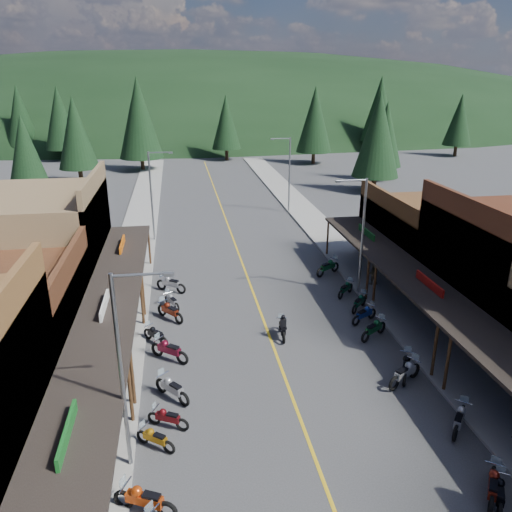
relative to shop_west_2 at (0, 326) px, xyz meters
name	(u,v)px	position (x,y,z in m)	size (l,w,h in m)	color
ground	(280,366)	(13.75, -1.70, -2.53)	(220.00, 220.00, 0.00)	#38383A
centerline	(235,244)	(13.75, 18.30, -2.53)	(0.15, 90.00, 0.01)	gold
sidewalk_west	(135,248)	(5.05, 18.30, -2.46)	(3.40, 94.00, 0.15)	gray
sidewalk_east	(329,238)	(22.45, 18.30, -2.46)	(3.40, 94.00, 0.15)	gray
shop_west_2	(0,326)	(0.00, 0.00, 0.00)	(10.90, 9.00, 6.20)	#3F2111
shop_west_3	(43,245)	(-0.03, 9.60, 0.99)	(10.90, 10.20, 8.20)	brown
shop_east_3	(430,239)	(27.51, 9.60, 0.00)	(10.90, 10.20, 6.20)	#4C2D16
streetlight_0	(125,366)	(6.80, -7.70, 1.93)	(2.16, 0.18, 8.00)	gray
streetlight_1	(153,192)	(6.80, 20.30, 1.93)	(2.16, 0.18, 8.00)	gray
streetlight_2	(361,232)	(20.71, 6.30, 1.93)	(2.16, 0.18, 8.00)	gray
streetlight_3	(288,171)	(20.71, 28.30, 1.93)	(2.16, 0.18, 8.00)	gray
ridge_hill	(190,124)	(13.75, 133.30, -2.53)	(310.00, 140.00, 60.00)	black
pine_1	(60,118)	(-10.25, 68.30, 4.70)	(5.88, 5.88, 12.50)	black
pine_2	(139,118)	(3.75, 56.30, 5.46)	(6.72, 6.72, 14.00)	black
pine_3	(226,122)	(17.75, 64.30, 3.95)	(5.04, 5.04, 11.00)	black
pine_4	(315,119)	(31.75, 58.30, 4.70)	(5.88, 5.88, 12.50)	black
pine_5	(380,109)	(47.75, 70.30, 5.46)	(6.72, 6.72, 14.00)	black
pine_6	(459,120)	(59.75, 62.30, 3.95)	(5.04, 5.04, 11.00)	black
pine_7	(20,116)	(-18.25, 74.30, 4.70)	(5.88, 5.88, 12.50)	black
pine_8	(25,150)	(-8.25, 38.30, 3.44)	(4.48, 4.48, 10.00)	black
pine_9	(385,134)	(37.75, 43.30, 3.85)	(4.93, 4.93, 10.80)	black
pine_10	(76,133)	(-4.25, 48.30, 4.25)	(5.38, 5.38, 11.60)	black
pine_11	(378,135)	(33.75, 36.30, 4.65)	(5.82, 5.82, 12.40)	black
bike_west_4	(144,499)	(7.32, -10.04, -1.87)	(0.77, 2.32, 1.33)	#CA400E
bike_west_5	(155,438)	(7.57, -6.85, -2.00)	(0.62, 1.85, 1.06)	#A3690B
bike_west_6	(168,417)	(8.06, -5.66, -2.00)	(0.63, 1.88, 1.08)	maroon
bike_west_7	(172,387)	(8.24, -3.67, -1.90)	(0.74, 2.23, 1.27)	gray
bike_west_8	(169,349)	(8.11, -0.27, -1.86)	(0.78, 2.35, 1.34)	maroon
bike_west_9	(156,334)	(7.34, 1.66, -1.97)	(0.66, 1.98, 1.13)	black
bike_west_10	(170,310)	(8.12, 4.39, -1.88)	(0.76, 2.28, 1.30)	#621C0D
bike_west_11	(172,300)	(8.23, 6.05, -2.00)	(0.62, 1.87, 1.07)	gray
bike_west_12	(171,283)	(8.17, 8.65, -1.88)	(0.77, 2.30, 1.31)	gray
bike_east_3	(500,492)	(19.48, -11.56, -1.98)	(0.64, 1.92, 1.10)	black
bike_east_4	(493,485)	(19.40, -11.28, -1.92)	(0.71, 2.14, 1.22)	maroon
bike_east_5	(460,418)	(20.19, -7.73, -1.92)	(0.72, 2.15, 1.23)	#A6A7AC
bike_east_6	(405,372)	(19.37, -4.22, -1.86)	(0.78, 2.34, 1.34)	#939397
bike_east_7	(406,366)	(19.68, -3.65, -1.90)	(0.74, 2.23, 1.28)	black
bike_east_8	(374,328)	(19.58, 0.33, -1.91)	(0.73, 2.19, 1.25)	#0E4721
bike_east_9	(364,313)	(19.73, 2.23, -1.94)	(0.69, 2.07, 1.18)	navy
bike_east_10	(359,302)	(20.02, 3.90, -1.96)	(0.67, 2.01, 1.15)	#0D422A
bike_east_11	(346,288)	(19.88, 6.15, -1.97)	(0.65, 1.96, 1.12)	#0C3E25
bike_east_12	(328,266)	(19.79, 9.99, -1.86)	(0.78, 2.35, 1.34)	#0E4923
rider_on_bike	(282,328)	(14.46, 1.23, -1.93)	(0.83, 2.03, 1.51)	black
pedestrian_east_b	(373,274)	(22.28, 7.44, -1.59)	(0.77, 0.44, 1.58)	brown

